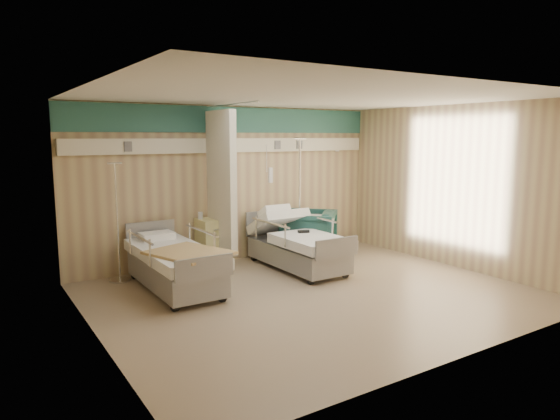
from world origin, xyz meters
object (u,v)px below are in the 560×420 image
object	(u,v)px
visitor_armchair	(308,234)
iv_stand_left	(119,257)
bed_right	(297,251)
bedside_cabinet	(213,243)
iv_stand_right	(299,231)
bed_left	(175,269)

from	to	relation	value
visitor_armchair	iv_stand_left	size ratio (longest dim) A/B	0.53
bed_right	visitor_armchair	bearing A→B (deg)	41.40
bedside_cabinet	iv_stand_left	bearing A→B (deg)	-179.72
bed_right	bedside_cabinet	size ratio (longest dim) A/B	2.54
bed_right	iv_stand_left	bearing A→B (deg)	162.19
iv_stand_right	iv_stand_left	world-z (taller)	iv_stand_right
bed_left	iv_stand_left	world-z (taller)	iv_stand_left
bedside_cabinet	bed_left	bearing A→B (deg)	-139.40
bed_right	iv_stand_right	xyz separation A→B (m)	(0.66, 0.88, 0.14)
bedside_cabinet	iv_stand_left	size ratio (longest dim) A/B	0.46
bed_right	bedside_cabinet	xyz separation A→B (m)	(-1.15, 0.90, 0.11)
bed_left	iv_stand_left	bearing A→B (deg)	122.90
bed_right	iv_stand_left	size ratio (longest dim) A/B	1.16
bed_right	visitor_armchair	world-z (taller)	visitor_armchair
bedside_cabinet	visitor_armchair	size ratio (longest dim) A/B	0.86
bed_right	bed_left	xyz separation A→B (m)	(-2.20, 0.00, 0.00)
bed_left	iv_stand_right	xyz separation A→B (m)	(2.86, 0.88, 0.14)
bed_right	bed_left	distance (m)	2.20
bed_left	bedside_cabinet	distance (m)	1.39
iv_stand_right	bed_right	bearing A→B (deg)	-126.81
bed_right	iv_stand_right	size ratio (longest dim) A/B	0.97
bedside_cabinet	iv_stand_right	world-z (taller)	iv_stand_right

